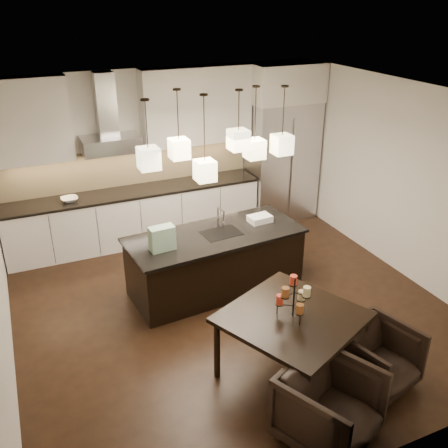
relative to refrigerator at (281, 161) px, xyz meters
name	(u,v)px	position (x,y,z in m)	size (l,w,h in m)	color
floor	(230,307)	(-2.10, -2.38, -1.08)	(5.50, 5.50, 0.02)	black
ceiling	(231,97)	(-2.10, -2.38, 1.73)	(5.50, 5.50, 0.02)	white
wall_back	(163,152)	(-2.10, 0.38, 0.32)	(5.50, 0.02, 2.80)	silver
wall_front	(376,342)	(-2.10, -5.14, 0.32)	(5.50, 0.02, 2.80)	silver
wall_right	(404,181)	(0.66, -2.38, 0.32)	(0.02, 5.50, 2.80)	silver
refrigerator	(281,161)	(0.00, 0.00, 0.00)	(1.20, 0.72, 2.15)	#B7B7BA
fridge_panel	(285,82)	(0.00, 0.00, 1.40)	(1.26, 0.72, 0.65)	silver
lower_cabinets	(137,217)	(-2.73, 0.05, -0.64)	(4.21, 0.62, 0.88)	silver
countertop	(135,191)	(-2.73, 0.05, -0.17)	(4.21, 0.66, 0.04)	black
backsplash	(128,167)	(-2.73, 0.35, 0.16)	(4.21, 0.02, 0.63)	tan
upper_cab_left	(25,121)	(-4.20, 0.19, 1.10)	(1.25, 0.35, 1.25)	silver
upper_cab_right	(197,106)	(-1.55, 0.19, 1.10)	(1.86, 0.35, 1.25)	silver
hood_canopy	(111,144)	(-3.03, 0.10, 0.65)	(0.90, 0.52, 0.24)	#B7B7BA
hood_chimney	(106,104)	(-3.03, 0.21, 1.24)	(0.30, 0.28, 0.96)	#B7B7BA
fruit_bowl	(69,199)	(-3.77, 0.00, -0.12)	(0.26, 0.26, 0.06)	silver
island_body	(215,263)	(-2.10, -1.87, -0.66)	(2.36, 0.94, 0.83)	black
island_top	(215,235)	(-2.10, -1.87, -0.23)	(2.44, 1.02, 0.04)	black
faucet	(218,218)	(-2.01, -1.77, -0.03)	(0.09, 0.23, 0.36)	silver
tote_bag	(162,238)	(-2.89, -2.02, -0.05)	(0.32, 0.17, 0.32)	#1E6B43
food_container	(260,219)	(-1.35, -1.77, -0.16)	(0.32, 0.23, 0.09)	silver
dining_table	(291,345)	(-2.04, -3.84, -0.69)	(1.30, 1.30, 0.78)	black
candelabra	(294,298)	(-2.04, -3.84, -0.07)	(0.37, 0.37, 0.46)	black
candle_a	(301,295)	(-1.90, -3.78, -0.11)	(0.08, 0.08, 0.10)	beige
candle_b	(280,299)	(-2.15, -3.75, -0.11)	(0.08, 0.08, 0.10)	red
candle_c	(300,309)	(-2.05, -3.98, -0.11)	(0.08, 0.08, 0.10)	brown
candle_d	(293,280)	(-1.97, -3.70, 0.05)	(0.08, 0.08, 0.10)	red
candle_e	(285,292)	(-2.17, -3.87, 0.05)	(0.08, 0.08, 0.10)	brown
candle_f	(307,291)	(-1.96, -3.95, 0.05)	(0.08, 0.08, 0.10)	beige
armchair_left	(329,406)	(-2.16, -4.74, -0.69)	(0.82, 0.84, 0.76)	black
armchair_right	(377,358)	(-1.26, -4.34, -0.73)	(0.74, 0.76, 0.69)	black
pendant_a	(149,158)	(-3.00, -2.03, 1.03)	(0.24, 0.24, 0.26)	beige
pendant_b	(179,149)	(-2.47, -1.57, 0.96)	(0.24, 0.24, 0.26)	beige
pendant_c	(238,140)	(-1.78, -1.91, 1.09)	(0.24, 0.24, 0.26)	beige
pendant_d	(255,149)	(-1.47, -1.77, 0.90)	(0.24, 0.24, 0.26)	beige
pendant_e	(282,144)	(-1.14, -1.91, 0.95)	(0.24, 0.24, 0.26)	beige
pendant_f	(205,170)	(-2.29, -2.02, 0.78)	(0.24, 0.24, 0.26)	beige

